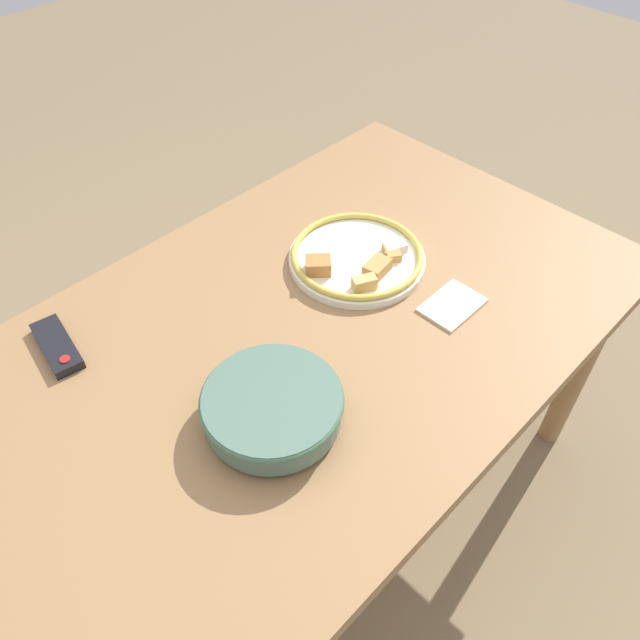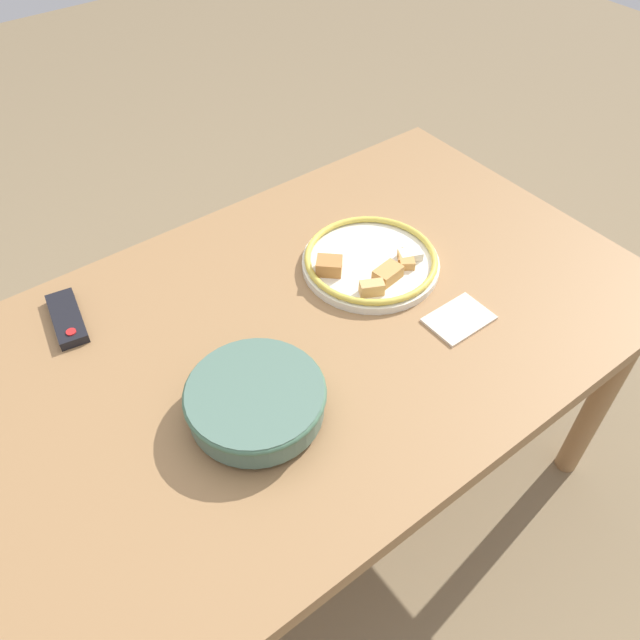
% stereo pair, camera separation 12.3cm
% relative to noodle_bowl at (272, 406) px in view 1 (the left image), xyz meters
% --- Properties ---
extents(ground_plane, '(8.00, 8.00, 0.00)m').
position_rel_noodle_bowl_xyz_m(ground_plane, '(0.17, 0.12, -0.74)').
color(ground_plane, '#7F6B4C').
extents(dining_table, '(1.52, 0.89, 0.70)m').
position_rel_noodle_bowl_xyz_m(dining_table, '(0.17, 0.12, -0.11)').
color(dining_table, olive).
rests_on(dining_table, ground_plane).
extents(noodle_bowl, '(0.25, 0.25, 0.07)m').
position_rel_noodle_bowl_xyz_m(noodle_bowl, '(0.00, 0.00, 0.00)').
color(noodle_bowl, '#4C6B5B').
rests_on(noodle_bowl, dining_table).
extents(food_plate, '(0.31, 0.31, 0.05)m').
position_rel_noodle_bowl_xyz_m(food_plate, '(0.42, 0.18, -0.02)').
color(food_plate, silver).
rests_on(food_plate, dining_table).
extents(tv_remote, '(0.08, 0.16, 0.02)m').
position_rel_noodle_bowl_xyz_m(tv_remote, '(-0.18, 0.42, -0.03)').
color(tv_remote, black).
rests_on(tv_remote, dining_table).
extents(folded_napkin, '(0.13, 0.09, 0.01)m').
position_rel_noodle_bowl_xyz_m(folded_napkin, '(0.46, -0.05, -0.04)').
color(folded_napkin, beige).
rests_on(folded_napkin, dining_table).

